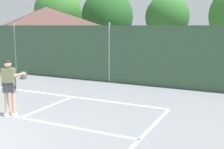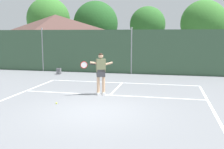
% 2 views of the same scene
% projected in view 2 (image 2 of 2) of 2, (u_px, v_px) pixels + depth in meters
% --- Properties ---
extents(ground_plane, '(120.00, 120.00, 0.00)m').
position_uv_depth(ground_plane, '(94.00, 111.00, 9.28)').
color(ground_plane, slate).
extents(court_markings, '(8.30, 11.10, 0.01)m').
position_uv_depth(court_markings, '(99.00, 106.00, 9.90)').
color(court_markings, white).
rests_on(court_markings, ground).
extents(chainlink_fence, '(26.09, 0.09, 3.11)m').
position_uv_depth(chainlink_fence, '(131.00, 52.00, 17.74)').
color(chainlink_fence, '#38563D').
rests_on(chainlink_fence, ground).
extents(clubhouse_building, '(6.87, 5.56, 4.33)m').
position_uv_depth(clubhouse_building, '(56.00, 39.00, 23.02)').
color(clubhouse_building, silver).
rests_on(clubhouse_building, ground).
extents(treeline_backdrop, '(25.96, 4.44, 6.77)m').
position_uv_depth(treeline_backdrop, '(133.00, 22.00, 28.06)').
color(treeline_backdrop, brown).
rests_on(treeline_backdrop, ground).
extents(tennis_player, '(1.29, 0.74, 1.85)m').
position_uv_depth(tennis_player, '(101.00, 70.00, 11.59)').
color(tennis_player, silver).
rests_on(tennis_player, ground).
extents(tennis_ball, '(0.07, 0.07, 0.07)m').
position_uv_depth(tennis_ball, '(56.00, 103.00, 10.20)').
color(tennis_ball, '#CCE033').
rests_on(tennis_ball, ground).
extents(backpack_grey, '(0.29, 0.25, 0.46)m').
position_uv_depth(backpack_grey, '(59.00, 71.00, 17.70)').
color(backpack_grey, slate).
rests_on(backpack_grey, ground).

